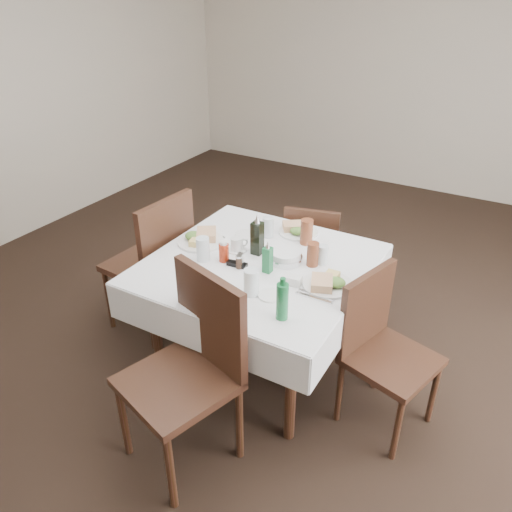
{
  "coord_description": "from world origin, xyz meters",
  "views": [
    {
      "loc": [
        1.19,
        -2.38,
        2.24
      ],
      "look_at": [
        -0.09,
        -0.17,
        0.8
      ],
      "focal_mm": 35.0,
      "sensor_mm": 36.0,
      "label": 1
    }
  ],
  "objects_px": {
    "dining_table": "(259,275)",
    "ketchup_bottle": "(224,252)",
    "water_e": "(322,255)",
    "water_n": "(268,227)",
    "water_s": "(251,282)",
    "oil_cruet_green": "(268,259)",
    "coffee_mug": "(237,245)",
    "chair_south": "(193,360)",
    "chair_north": "(312,249)",
    "chair_east": "(380,342)",
    "oil_cruet_dark": "(257,237)",
    "chair_west": "(156,257)",
    "green_bottle": "(282,301)",
    "bread_basket": "(286,257)",
    "water_w": "(203,249)"
  },
  "relations": [
    {
      "from": "water_s",
      "to": "bread_basket",
      "type": "relative_size",
      "value": 0.75
    },
    {
      "from": "dining_table",
      "to": "water_e",
      "type": "distance_m",
      "value": 0.4
    },
    {
      "from": "chair_north",
      "to": "water_n",
      "type": "xyz_separation_m",
      "value": [
        -0.11,
        -0.48,
        0.36
      ]
    },
    {
      "from": "coffee_mug",
      "to": "chair_east",
      "type": "bearing_deg",
      "value": -6.17
    },
    {
      "from": "bread_basket",
      "to": "oil_cruet_dark",
      "type": "height_order",
      "value": "oil_cruet_dark"
    },
    {
      "from": "green_bottle",
      "to": "chair_east",
      "type": "bearing_deg",
      "value": 42.41
    },
    {
      "from": "water_e",
      "to": "water_w",
      "type": "relative_size",
      "value": 0.81
    },
    {
      "from": "water_s",
      "to": "oil_cruet_green",
      "type": "xyz_separation_m",
      "value": [
        -0.04,
        0.24,
        0.01
      ]
    },
    {
      "from": "water_n",
      "to": "green_bottle",
      "type": "bearing_deg",
      "value": -56.62
    },
    {
      "from": "chair_east",
      "to": "water_w",
      "type": "height_order",
      "value": "water_w"
    },
    {
      "from": "water_w",
      "to": "bread_basket",
      "type": "bearing_deg",
      "value": 27.9
    },
    {
      "from": "chair_west",
      "to": "green_bottle",
      "type": "bearing_deg",
      "value": -19.24
    },
    {
      "from": "water_n",
      "to": "water_s",
      "type": "xyz_separation_m",
      "value": [
        0.25,
        -0.64,
        0.01
      ]
    },
    {
      "from": "water_s",
      "to": "oil_cruet_dark",
      "type": "distance_m",
      "value": 0.45
    },
    {
      "from": "chair_north",
      "to": "coffee_mug",
      "type": "xyz_separation_m",
      "value": [
        -0.18,
        -0.74,
        0.33
      ]
    },
    {
      "from": "water_n",
      "to": "ketchup_bottle",
      "type": "distance_m",
      "value": 0.42
    },
    {
      "from": "chair_north",
      "to": "green_bottle",
      "type": "xyz_separation_m",
      "value": [
        0.38,
        -1.22,
        0.39
      ]
    },
    {
      "from": "chair_west",
      "to": "oil_cruet_green",
      "type": "relative_size",
      "value": 5.17
    },
    {
      "from": "water_w",
      "to": "coffee_mug",
      "type": "bearing_deg",
      "value": 60.1
    },
    {
      "from": "ketchup_bottle",
      "to": "green_bottle",
      "type": "bearing_deg",
      "value": -30.63
    },
    {
      "from": "oil_cruet_green",
      "to": "coffee_mug",
      "type": "distance_m",
      "value": 0.31
    },
    {
      "from": "water_s",
      "to": "water_n",
      "type": "bearing_deg",
      "value": 111.63
    },
    {
      "from": "dining_table",
      "to": "ketchup_bottle",
      "type": "xyz_separation_m",
      "value": [
        -0.19,
        -0.09,
        0.15
      ]
    },
    {
      "from": "chair_south",
      "to": "oil_cruet_green",
      "type": "xyz_separation_m",
      "value": [
        0.05,
        0.67,
        0.26
      ]
    },
    {
      "from": "chair_west",
      "to": "green_bottle",
      "type": "xyz_separation_m",
      "value": [
        1.16,
        -0.4,
        0.28
      ]
    },
    {
      "from": "chair_south",
      "to": "chair_east",
      "type": "distance_m",
      "value": 1.0
    },
    {
      "from": "chair_west",
      "to": "oil_cruet_green",
      "type": "bearing_deg",
      "value": -3.52
    },
    {
      "from": "dining_table",
      "to": "water_e",
      "type": "relative_size",
      "value": 10.68
    },
    {
      "from": "chair_north",
      "to": "oil_cruet_green",
      "type": "xyz_separation_m",
      "value": [
        0.1,
        -0.87,
        0.37
      ]
    },
    {
      "from": "dining_table",
      "to": "water_w",
      "type": "xyz_separation_m",
      "value": [
        -0.3,
        -0.14,
        0.16
      ]
    },
    {
      "from": "chair_north",
      "to": "water_n",
      "type": "height_order",
      "value": "water_n"
    },
    {
      "from": "water_s",
      "to": "chair_east",
      "type": "bearing_deg",
      "value": 22.47
    },
    {
      "from": "oil_cruet_dark",
      "to": "oil_cruet_green",
      "type": "distance_m",
      "value": 0.23
    },
    {
      "from": "oil_cruet_green",
      "to": "ketchup_bottle",
      "type": "height_order",
      "value": "oil_cruet_green"
    },
    {
      "from": "chair_south",
      "to": "oil_cruet_dark",
      "type": "relative_size",
      "value": 3.94
    },
    {
      "from": "chair_west",
      "to": "water_e",
      "type": "relative_size",
      "value": 8.71
    },
    {
      "from": "oil_cruet_dark",
      "to": "coffee_mug",
      "type": "xyz_separation_m",
      "value": [
        -0.12,
        -0.03,
        -0.07
      ]
    },
    {
      "from": "chair_west",
      "to": "water_e",
      "type": "distance_m",
      "value": 1.16
    },
    {
      "from": "chair_south",
      "to": "chair_east",
      "type": "xyz_separation_m",
      "value": [
        0.73,
        0.69,
        -0.07
      ]
    },
    {
      "from": "water_s",
      "to": "oil_cruet_dark",
      "type": "height_order",
      "value": "oil_cruet_dark"
    },
    {
      "from": "bread_basket",
      "to": "chair_west",
      "type": "bearing_deg",
      "value": -173.66
    },
    {
      "from": "water_s",
      "to": "oil_cruet_dark",
      "type": "relative_size",
      "value": 0.57
    },
    {
      "from": "dining_table",
      "to": "water_e",
      "type": "xyz_separation_m",
      "value": [
        0.33,
        0.17,
        0.14
      ]
    },
    {
      "from": "oil_cruet_green",
      "to": "chair_west",
      "type": "bearing_deg",
      "value": 176.48
    },
    {
      "from": "oil_cruet_dark",
      "to": "oil_cruet_green",
      "type": "relative_size",
      "value": 1.33
    },
    {
      "from": "water_s",
      "to": "oil_cruet_green",
      "type": "bearing_deg",
      "value": 98.92
    },
    {
      "from": "oil_cruet_dark",
      "to": "water_w",
      "type": "bearing_deg",
      "value": -135.8
    },
    {
      "from": "chair_south",
      "to": "water_n",
      "type": "bearing_deg",
      "value": 99.05
    },
    {
      "from": "water_w",
      "to": "ketchup_bottle",
      "type": "distance_m",
      "value": 0.12
    },
    {
      "from": "water_e",
      "to": "ketchup_bottle",
      "type": "distance_m",
      "value": 0.58
    }
  ]
}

